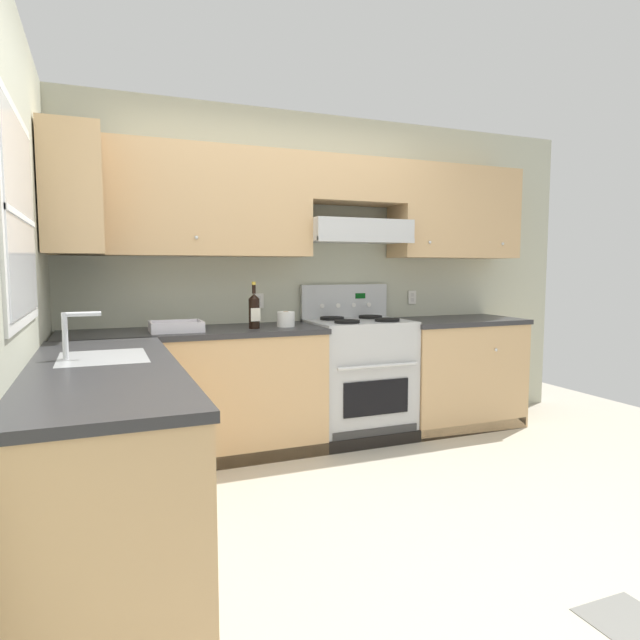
{
  "coord_description": "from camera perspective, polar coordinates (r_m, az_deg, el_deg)",
  "views": [
    {
      "loc": [
        -1.25,
        -2.55,
        1.34
      ],
      "look_at": [
        0.07,
        0.7,
        1.0
      ],
      "focal_mm": 30.59,
      "sensor_mm": 36.0,
      "label": 1
    }
  ],
  "objects": [
    {
      "name": "ground_plane",
      "position": [
        3.14,
        3.91,
        -19.76
      ],
      "size": [
        7.04,
        7.04,
        0.0
      ],
      "primitive_type": "plane",
      "color": "#B2AA99"
    },
    {
      "name": "wall_left",
      "position": [
        2.79,
        -29.21,
        4.94
      ],
      "size": [
        0.47,
        4.0,
        2.55
      ],
      "color": "#B7BAA3",
      "rests_on": "ground_plane"
    },
    {
      "name": "paper_towel_roll",
      "position": [
        3.96,
        -3.64,
        0.09
      ],
      "size": [
        0.13,
        0.13,
        0.11
      ],
      "color": "white",
      "rests_on": "counter_back_run"
    },
    {
      "name": "wall_back",
      "position": [
        4.4,
        0.04,
        7.35
      ],
      "size": [
        4.68,
        0.57,
        2.55
      ],
      "color": "#B7BAA3",
      "rests_on": "ground_plane"
    },
    {
      "name": "bowl",
      "position": [
        3.78,
        -14.81,
        -0.83
      ],
      "size": [
        0.34,
        0.26,
        0.07
      ],
      "color": "silver",
      "rests_on": "counter_back_run"
    },
    {
      "name": "wine_bottle",
      "position": [
        3.85,
        -6.91,
        1.05
      ],
      "size": [
        0.08,
        0.08,
        0.33
      ],
      "color": "black",
      "rests_on": "counter_back_run"
    },
    {
      "name": "counter_back_run",
      "position": [
        4.14,
        -1.6,
        -6.87
      ],
      "size": [
        3.6,
        0.65,
        0.91
      ],
      "color": "tan",
      "rests_on": "ground_plane"
    },
    {
      "name": "stove",
      "position": [
        4.32,
        4.06,
        -5.99
      ],
      "size": [
        0.76,
        0.62,
        1.2
      ],
      "color": "#B7BABC",
      "rests_on": "ground_plane"
    },
    {
      "name": "floor_accent_tile",
      "position": [
        2.63,
        29.76,
        -25.77
      ],
      "size": [
        0.3,
        0.3,
        0.01
      ],
      "primitive_type": "cube",
      "color": "slate",
      "rests_on": "ground_plane"
    },
    {
      "name": "counter_left_run",
      "position": [
        2.69,
        -21.32,
        -13.89
      ],
      "size": [
        0.63,
        1.91,
        1.13
      ],
      "color": "tan",
      "rests_on": "ground_plane"
    }
  ]
}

